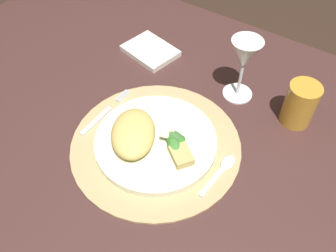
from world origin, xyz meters
name	(u,v)px	position (x,y,z in m)	size (l,w,h in m)	color
ground_plane	(165,239)	(0.00, 0.00, 0.00)	(6.00, 6.00, 0.00)	#33231A
dining_table	(164,149)	(0.00, 0.00, 0.59)	(1.48, 0.95, 0.71)	#402523
placemat	(156,145)	(0.03, -0.08, 0.71)	(0.39, 0.39, 0.01)	tan
dinner_plate	(156,142)	(0.03, -0.08, 0.73)	(0.28, 0.28, 0.02)	silver
pasta_serving	(133,133)	(-0.01, -0.11, 0.76)	(0.14, 0.10, 0.05)	#D5BA63
salad_greens	(174,140)	(0.07, -0.06, 0.75)	(0.07, 0.07, 0.03)	#3A6831
bread_piece	(181,155)	(0.11, -0.09, 0.74)	(0.05, 0.04, 0.02)	tan
fork	(103,114)	(-0.13, -0.07, 0.72)	(0.01, 0.17, 0.00)	silver
spoon	(223,168)	(0.19, -0.05, 0.72)	(0.03, 0.13, 0.01)	silver
napkin	(150,51)	(-0.17, 0.19, 0.72)	(0.14, 0.11, 0.02)	white
wine_glass	(245,57)	(0.11, 0.18, 0.83)	(0.08, 0.08, 0.17)	silver
amber_tumbler	(300,104)	(0.26, 0.17, 0.77)	(0.07, 0.07, 0.11)	gold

